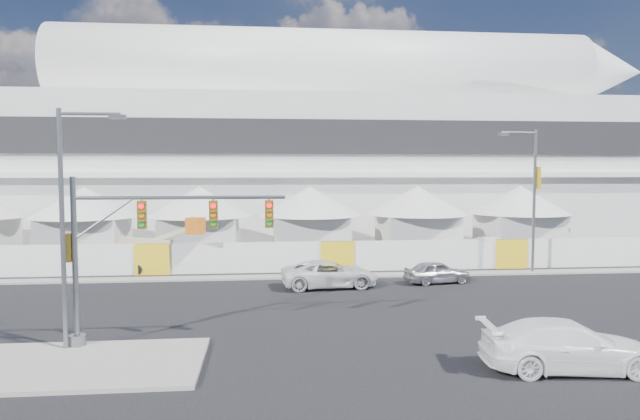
{
  "coord_description": "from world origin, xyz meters",
  "views": [
    {
      "loc": [
        1.14,
        -22.76,
        6.71
      ],
      "look_at": [
        4.4,
        10.0,
        4.41
      ],
      "focal_mm": 32.0,
      "sensor_mm": 36.0,
      "label": 1
    }
  ],
  "objects": [
    {
      "name": "hoarding_fence",
      "position": [
        6.0,
        14.5,
        1.0
      ],
      "size": [
        70.0,
        0.25,
        2.0
      ],
      "primitive_type": "cube",
      "color": "white",
      "rests_on": "ground"
    },
    {
      "name": "stadium",
      "position": [
        8.71,
        41.5,
        9.45
      ],
      "size": [
        80.0,
        24.8,
        21.98
      ],
      "color": "silver",
      "rests_on": "ground"
    },
    {
      "name": "sedan_silver",
      "position": [
        11.4,
        9.92,
        0.67
      ],
      "size": [
        2.22,
        4.13,
        1.34
      ],
      "primitive_type": "imported",
      "rotation": [
        0.0,
        0.0,
        1.74
      ],
      "color": "#A8A7AC",
      "rests_on": "ground"
    },
    {
      "name": "ground",
      "position": [
        0.0,
        0.0,
        0.0
      ],
      "size": [
        160.0,
        160.0,
        0.0
      ],
      "primitive_type": "plane",
      "color": "black",
      "rests_on": "ground"
    },
    {
      "name": "boom_lift",
      "position": [
        -6.95,
        15.81,
        1.0
      ],
      "size": [
        7.62,
        3.06,
        3.72
      ],
      "rotation": [
        0.0,
        0.0,
        -0.43
      ],
      "color": "orange",
      "rests_on": "ground"
    },
    {
      "name": "pickup_near",
      "position": [
        11.28,
        -4.93,
        0.84
      ],
      "size": [
        2.91,
        5.97,
        1.67
      ],
      "primitive_type": "imported",
      "rotation": [
        0.0,
        0.0,
        1.47
      ],
      "color": "white",
      "rests_on": "ground"
    },
    {
      "name": "traffic_mast",
      "position": [
        -3.94,
        -1.0,
        3.7
      ],
      "size": [
        8.14,
        0.62,
        6.33
      ],
      "color": "slate",
      "rests_on": "median_island"
    },
    {
      "name": "far_curb",
      "position": [
        20.0,
        12.5,
        0.06
      ],
      "size": [
        80.0,
        1.2,
        0.12
      ],
      "primitive_type": "cube",
      "color": "gray",
      "rests_on": "ground"
    },
    {
      "name": "pickup_curb",
      "position": [
        4.9,
        9.36,
        0.77
      ],
      "size": [
        3.0,
        5.73,
        1.54
      ],
      "primitive_type": "imported",
      "rotation": [
        0.0,
        0.0,
        1.65
      ],
      "color": "silver",
      "rests_on": "ground"
    },
    {
      "name": "streetlight_curb",
      "position": [
        18.38,
        12.5,
        5.41
      ],
      "size": [
        2.76,
        0.62,
        9.32
      ],
      "color": "slate",
      "rests_on": "ground"
    },
    {
      "name": "tent_row",
      "position": [
        0.5,
        24.0,
        3.15
      ],
      "size": [
        53.4,
        8.4,
        5.4
      ],
      "color": "silver",
      "rests_on": "ground"
    },
    {
      "name": "median_island",
      "position": [
        -6.0,
        -3.0,
        0.07
      ],
      "size": [
        10.0,
        5.0,
        0.15
      ],
      "primitive_type": "cube",
      "color": "gray",
      "rests_on": "ground"
    },
    {
      "name": "streetlight_median",
      "position": [
        -5.92,
        -1.29,
        5.2
      ],
      "size": [
        2.43,
        0.24,
        8.79
      ],
      "color": "slate",
      "rests_on": "median_island"
    },
    {
      "name": "lot_car_a",
      "position": [
        18.71,
        19.04,
        0.79
      ],
      "size": [
        4.17,
        4.88,
        1.58
      ],
      "primitive_type": "imported",
      "rotation": [
        0.0,
        0.0,
        0.95
      ],
      "color": "silver",
      "rests_on": "ground"
    }
  ]
}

